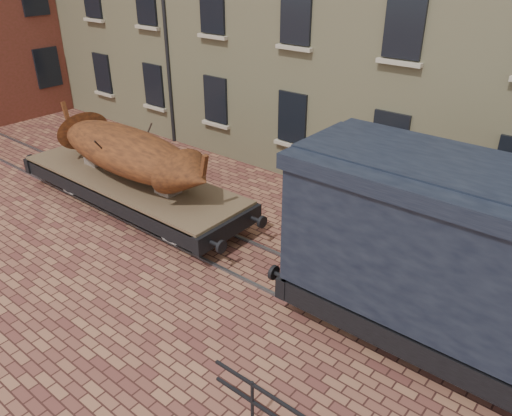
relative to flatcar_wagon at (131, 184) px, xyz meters
The scene contains 5 objects.
ground 5.01m from the flatcar_wagon, ahead, with size 90.00×90.00×0.00m, color brown.
rail_track 5.00m from the flatcar_wagon, ahead, with size 30.00×1.52×0.06m.
flatcar_wagon is the anchor object (origin of this frame).
iron_boat 1.07m from the flatcar_wagon, behind, with size 7.12×2.33×1.68m.
goods_van 10.00m from the flatcar_wagon, ahead, with size 7.57×2.76×3.91m.
Camera 1 is at (6.73, -8.28, 7.25)m, focal length 35.00 mm.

